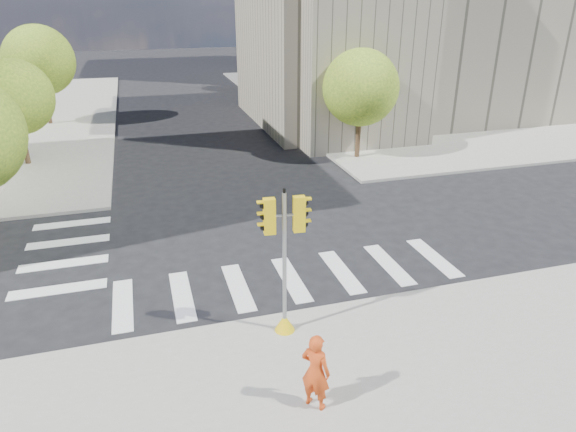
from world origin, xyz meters
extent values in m
plane|color=black|center=(0.00, 0.00, 0.00)|extent=(160.00, 160.00, 0.00)
cube|color=gray|center=(20.00, 26.00, 0.07)|extent=(28.00, 40.00, 0.15)
cube|color=gray|center=(17.00, 20.00, 7.00)|extent=(26.00, 14.00, 14.00)
cube|color=gray|center=(9.00, 15.00, 7.00)|extent=(8.00, 8.00, 14.00)
cylinder|color=#382616|center=(-10.50, 14.00, 1.08)|extent=(0.28, 0.28, 2.17)
sphere|color=#3D6F1F|center=(-10.50, 14.00, 3.77)|extent=(4.00, 4.00, 4.00)
cylinder|color=#382616|center=(-10.50, 24.00, 1.31)|extent=(0.28, 0.28, 2.62)
sphere|color=#3D6F1F|center=(-10.50, 24.00, 4.54)|extent=(4.80, 4.80, 4.80)
cylinder|color=#382616|center=(7.50, 10.00, 1.19)|extent=(0.28, 0.28, 2.38)
sphere|color=#3D6F1F|center=(7.50, 10.00, 4.06)|extent=(4.20, 4.20, 4.20)
cylinder|color=#382616|center=(7.50, 22.00, 1.26)|extent=(0.28, 0.28, 2.52)
sphere|color=#3D6F1F|center=(7.50, 22.00, 4.36)|extent=(4.60, 4.60, 4.60)
cylinder|color=#382616|center=(7.50, 34.00, 1.14)|extent=(0.28, 0.28, 2.27)
sphere|color=#3D6F1F|center=(7.50, 34.00, 3.88)|extent=(4.00, 4.00, 4.00)
cylinder|color=black|center=(8.00, 14.00, 4.15)|extent=(0.12, 0.12, 8.00)
cube|color=black|center=(8.00, 14.00, 8.15)|extent=(0.35, 0.18, 0.22)
cylinder|color=black|center=(8.00, 28.00, 4.15)|extent=(0.12, 0.12, 8.00)
cube|color=black|center=(8.00, 28.00, 8.15)|extent=(0.35, 0.18, 0.22)
cone|color=#DDB70B|center=(-1.15, -4.84, 0.40)|extent=(0.56, 0.56, 0.50)
cylinder|color=gray|center=(-1.15, -4.84, 2.19)|extent=(0.11, 0.11, 4.09)
cylinder|color=black|center=(-1.15, -4.84, 4.29)|extent=(0.07, 0.07, 0.12)
cylinder|color=gray|center=(-1.15, -4.84, 3.64)|extent=(0.90, 0.14, 0.06)
cube|color=#DDB70B|center=(-1.53, -4.80, 3.64)|extent=(0.32, 0.25, 0.95)
cube|color=#DDB70B|center=(-0.77, -4.87, 3.64)|extent=(0.32, 0.25, 0.95)
imported|color=#CB4113|center=(-1.28, -7.76, 1.10)|extent=(0.81, 0.82, 1.91)
camera|label=1|loc=(-4.43, -16.23, 8.75)|focal=32.00mm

